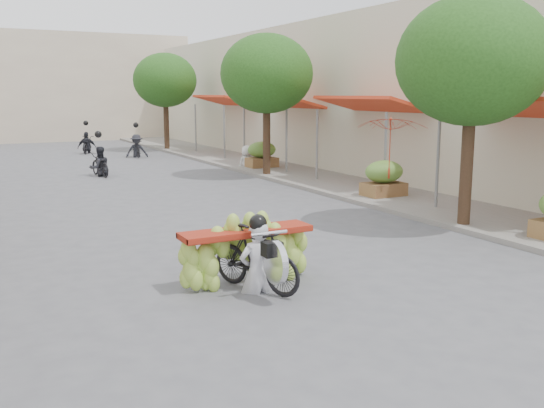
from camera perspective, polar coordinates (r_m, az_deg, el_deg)
The scene contains 15 objects.
ground at distance 8.37m, azimuth 10.48°, elevation -11.40°, with size 120.00×120.00×0.00m, color #5A5A5F.
sidewalk_right at distance 24.38m, azimuth 1.78°, elevation 3.22°, with size 4.00×60.00×0.12m, color gray.
shophouse_row_right at distance 26.21m, azimuth 12.63°, elevation 9.92°, with size 9.77×40.00×6.00m.
far_building at distance 44.35m, azimuth -21.63°, elevation 10.17°, with size 20.00×6.00×7.00m, color beige.
street_tree_near at distance 14.40m, azimuth 18.37°, elevation 12.64°, with size 3.40×3.40×5.25m.
street_tree_mid at distance 22.56m, azimuth -0.52°, elevation 12.13°, with size 3.40×3.40×5.25m.
street_tree_far at distance 33.69m, azimuth -10.03°, elevation 11.39°, with size 3.40×3.40×5.25m.
produce_crate_mid at distance 18.06m, azimuth 10.49°, elevation 2.65°, with size 1.20×0.88×1.16m.
produce_crate_far at distance 24.81m, azimuth -0.97°, elevation 4.87°, with size 1.20×0.88×1.16m.
banana_motorbike at distance 9.64m, azimuth -1.85°, elevation -3.97°, with size 2.20×1.89×2.08m.
market_umbrella at distance 17.29m, azimuth 11.26°, elevation 8.21°, with size 2.19×2.19×1.78m.
pedestrian at distance 25.33m, azimuth -2.35°, elevation 5.54°, with size 0.85×0.53×1.69m.
bg_motorbike_a at distance 23.77m, azimuth -15.95°, elevation 4.33°, with size 0.85×1.62×1.95m.
bg_motorbike_b at distance 30.44m, azimuth -12.65°, elevation 5.96°, with size 1.11×1.53×1.95m.
bg_motorbike_c at distance 33.14m, azimuth -17.06°, elevation 5.96°, with size 1.11×1.66×1.95m.
Camera 1 is at (-4.86, -6.08, 3.07)m, focal length 40.00 mm.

